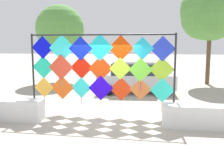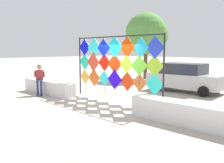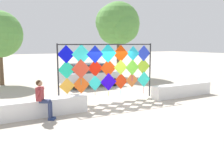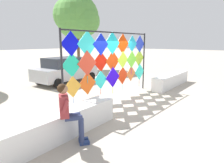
{
  "view_description": "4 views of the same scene",
  "coord_description": "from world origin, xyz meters",
  "px_view_note": "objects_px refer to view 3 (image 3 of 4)",
  "views": [
    {
      "loc": [
        1.46,
        -8.27,
        2.51
      ],
      "look_at": [
        0.26,
        0.63,
        1.23
      ],
      "focal_mm": 41.59,
      "sensor_mm": 36.0,
      "label": 1
    },
    {
      "loc": [
        7.37,
        -7.22,
        2.29
      ],
      "look_at": [
        0.39,
        -0.0,
        1.0
      ],
      "focal_mm": 39.86,
      "sensor_mm": 36.0,
      "label": 2
    },
    {
      "loc": [
        -6.2,
        -10.18,
        2.9
      ],
      "look_at": [
        -0.16,
        0.4,
        1.03
      ],
      "focal_mm": 39.99,
      "sensor_mm": 36.0,
      "label": 3
    },
    {
      "loc": [
        -6.64,
        -4.25,
        2.46
      ],
      "look_at": [
        -0.72,
        0.36,
        0.92
      ],
      "focal_mm": 30.83,
      "sensor_mm": 36.0,
      "label": 4
    }
  ],
  "objects_px": {
    "kite_display_rack": "(108,66)",
    "parked_car": "(90,75)",
    "tree_broadleaf": "(117,25)",
    "seated_vendor": "(43,96)"
  },
  "relations": [
    {
      "from": "kite_display_rack",
      "to": "parked_car",
      "type": "relative_size",
      "value": 1.28
    },
    {
      "from": "seated_vendor",
      "to": "tree_broadleaf",
      "type": "xyz_separation_m",
      "value": [
        9.07,
        9.73,
        3.6
      ]
    },
    {
      "from": "kite_display_rack",
      "to": "seated_vendor",
      "type": "bearing_deg",
      "value": -156.76
    },
    {
      "from": "seated_vendor",
      "to": "kite_display_rack",
      "type": "bearing_deg",
      "value": 23.24
    },
    {
      "from": "kite_display_rack",
      "to": "parked_car",
      "type": "distance_m",
      "value": 4.7
    },
    {
      "from": "kite_display_rack",
      "to": "seated_vendor",
      "type": "xyz_separation_m",
      "value": [
        -3.7,
        -1.59,
        -0.87
      ]
    },
    {
      "from": "parked_car",
      "to": "tree_broadleaf",
      "type": "distance_m",
      "value": 6.77
    },
    {
      "from": "parked_car",
      "to": "seated_vendor",
      "type": "bearing_deg",
      "value": -128.19
    },
    {
      "from": "parked_car",
      "to": "tree_broadleaf",
      "type": "xyz_separation_m",
      "value": [
        4.3,
        3.67,
        3.73
      ]
    },
    {
      "from": "kite_display_rack",
      "to": "seated_vendor",
      "type": "relative_size",
      "value": 3.39
    }
  ]
}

